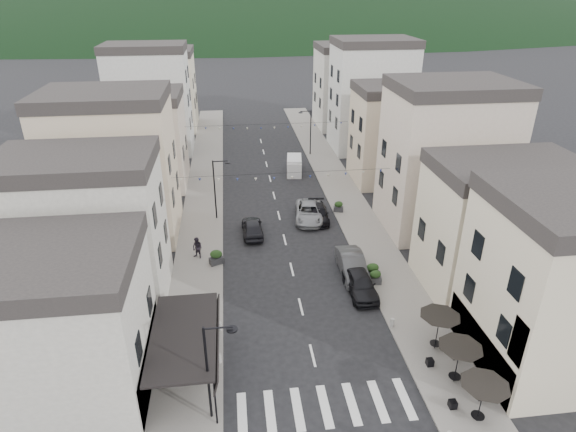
% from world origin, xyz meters
% --- Properties ---
extents(sidewalk_left, '(4.00, 76.00, 0.12)m').
position_xyz_m(sidewalk_left, '(-7.50, 32.00, 0.06)').
color(sidewalk_left, slate).
rests_on(sidewalk_left, ground).
extents(sidewalk_right, '(4.00, 76.00, 0.12)m').
position_xyz_m(sidewalk_right, '(7.50, 32.00, 0.06)').
color(sidewalk_right, slate).
rests_on(sidewalk_right, ground).
extents(hill_backdrop, '(640.00, 360.00, 70.00)m').
position_xyz_m(hill_backdrop, '(0.00, 300.00, 0.00)').
color(hill_backdrop, black).
rests_on(hill_backdrop, ground).
extents(boutique_building, '(12.00, 8.00, 8.00)m').
position_xyz_m(boutique_building, '(-15.50, 5.00, 4.00)').
color(boutique_building, '#ACA99E').
rests_on(boutique_building, ground).
extents(bistro_building, '(10.00, 8.00, 10.00)m').
position_xyz_m(bistro_building, '(14.50, 4.00, 5.00)').
color(bistro_building, beige).
rests_on(bistro_building, ground).
extents(boutique_awning, '(3.77, 7.50, 3.28)m').
position_xyz_m(boutique_awning, '(-7.25, 5.00, 3.11)').
color(boutique_awning, black).
rests_on(boutique_awning, ground).
extents(buildings_row_left, '(10.20, 54.16, 14.00)m').
position_xyz_m(buildings_row_left, '(-14.50, 37.75, 6.12)').
color(buildings_row_left, '#ACA99E').
rests_on(buildings_row_left, ground).
extents(buildings_row_right, '(10.20, 54.16, 14.50)m').
position_xyz_m(buildings_row_right, '(14.50, 36.59, 6.32)').
color(buildings_row_right, beige).
rests_on(buildings_row_right, ground).
extents(cafe_terrace, '(2.50, 8.10, 2.53)m').
position_xyz_m(cafe_terrace, '(7.70, 2.80, 2.36)').
color(cafe_terrace, black).
rests_on(cafe_terrace, ground).
extents(streetlamp_left_near, '(1.70, 0.56, 6.00)m').
position_xyz_m(streetlamp_left_near, '(-5.82, 2.00, 3.70)').
color(streetlamp_left_near, black).
rests_on(streetlamp_left_near, ground).
extents(streetlamp_left_far, '(1.70, 0.56, 6.00)m').
position_xyz_m(streetlamp_left_far, '(-5.82, 26.00, 3.70)').
color(streetlamp_left_far, black).
rests_on(streetlamp_left_far, ground).
extents(streetlamp_right_far, '(1.70, 0.56, 6.00)m').
position_xyz_m(streetlamp_right_far, '(5.82, 44.00, 3.70)').
color(streetlamp_right_far, black).
rests_on(streetlamp_right_far, ground).
extents(bollards, '(11.66, 10.26, 0.60)m').
position_xyz_m(bollards, '(0.00, 5.50, 0.42)').
color(bollards, gray).
rests_on(bollards, ground).
extents(bunting_near, '(19.00, 0.28, 0.62)m').
position_xyz_m(bunting_near, '(0.00, 22.00, 5.65)').
color(bunting_near, black).
rests_on(bunting_near, ground).
extents(bunting_far, '(19.00, 0.28, 0.62)m').
position_xyz_m(bunting_far, '(0.00, 38.00, 5.65)').
color(bunting_far, black).
rests_on(bunting_far, ground).
extents(parked_car_a, '(2.05, 4.83, 1.63)m').
position_xyz_m(parked_car_a, '(4.60, 12.19, 0.81)').
color(parked_car_a, black).
rests_on(parked_car_a, ground).
extents(parked_car_b, '(1.91, 5.22, 1.71)m').
position_xyz_m(parked_car_b, '(4.60, 14.68, 0.86)').
color(parked_car_b, '#38393B').
rests_on(parked_car_b, ground).
extents(parked_car_c, '(3.26, 5.82, 1.54)m').
position_xyz_m(parked_car_c, '(2.80, 24.81, 0.77)').
color(parked_car_c, gray).
rests_on(parked_car_c, ground).
extents(parked_car_d, '(2.21, 4.75, 1.34)m').
position_xyz_m(parked_car_d, '(3.70, 24.64, 0.67)').
color(parked_car_d, black).
rests_on(parked_car_d, ground).
extents(parked_car_e, '(1.92, 4.53, 1.53)m').
position_xyz_m(parked_car_e, '(-2.80, 22.27, 0.76)').
color(parked_car_e, black).
rests_on(parked_car_e, ground).
extents(delivery_van, '(2.25, 4.50, 2.07)m').
position_xyz_m(delivery_van, '(3.09, 37.61, 1.02)').
color(delivery_van, silver).
rests_on(delivery_van, ground).
extents(pedestrian_a, '(0.66, 0.53, 1.56)m').
position_xyz_m(pedestrian_a, '(-7.59, 9.52, 0.90)').
color(pedestrian_a, black).
rests_on(pedestrian_a, sidewalk_left).
extents(pedestrian_b, '(1.14, 1.09, 1.86)m').
position_xyz_m(pedestrian_b, '(-7.54, 18.56, 1.05)').
color(pedestrian_b, black).
rests_on(pedestrian_b, sidewalk_left).
extents(planter_la, '(1.13, 0.74, 1.17)m').
position_xyz_m(planter_la, '(-7.57, 9.20, 0.69)').
color(planter_la, '#2D2D2F').
rests_on(planter_la, sidewalk_left).
extents(planter_lb, '(1.27, 1.01, 1.25)m').
position_xyz_m(planter_lb, '(-6.00, 17.43, 0.73)').
color(planter_lb, '#28282B').
rests_on(planter_lb, sidewalk_left).
extents(planter_ra, '(1.06, 0.69, 1.11)m').
position_xyz_m(planter_ra, '(6.00, 13.11, 0.66)').
color(planter_ra, '#303033').
rests_on(planter_ra, sidewalk_right).
extents(planter_rb, '(1.26, 0.96, 1.25)m').
position_xyz_m(planter_rb, '(6.00, 13.89, 0.73)').
color(planter_rb, '#323234').
rests_on(planter_rb, sidewalk_right).
extents(planter_rc, '(1.06, 0.75, 1.08)m').
position_xyz_m(planter_rc, '(6.00, 26.01, 0.65)').
color(planter_rc, '#2E2E31').
rests_on(planter_rc, sidewalk_right).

